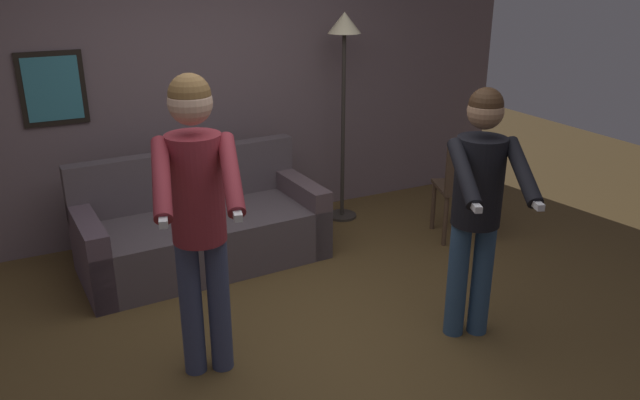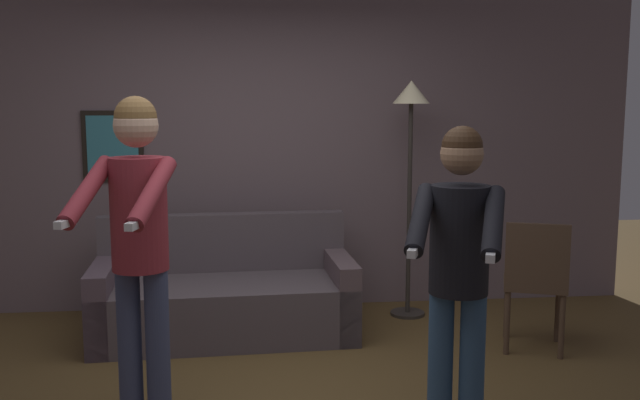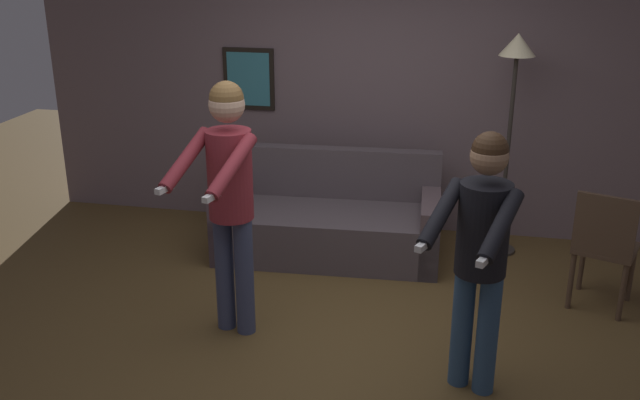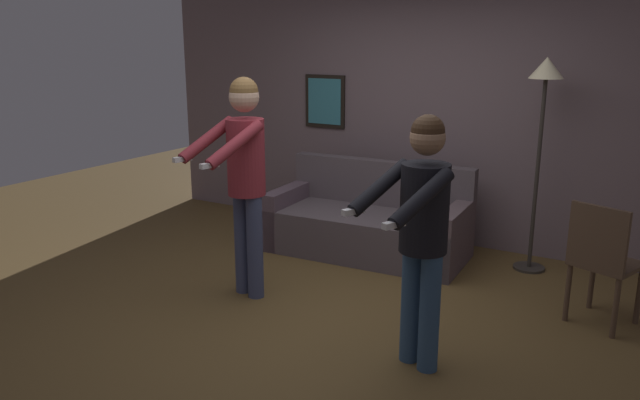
% 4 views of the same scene
% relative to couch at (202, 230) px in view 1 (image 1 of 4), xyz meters
% --- Properties ---
extents(ground_plane, '(12.00, 12.00, 0.00)m').
position_rel_couch_xyz_m(ground_plane, '(0.27, -1.41, -0.28)').
color(ground_plane, brown).
extents(back_wall_assembly, '(6.40, 0.09, 2.60)m').
position_rel_couch_xyz_m(back_wall_assembly, '(0.26, 0.76, 1.02)').
color(back_wall_assembly, '#6D5B60').
rests_on(back_wall_assembly, ground_plane).
extents(couch, '(1.94, 0.94, 0.87)m').
position_rel_couch_xyz_m(couch, '(0.00, 0.00, 0.00)').
color(couch, '#53484D').
rests_on(couch, ground_plane).
extents(torchiere_lamp, '(0.29, 0.29, 1.90)m').
position_rel_couch_xyz_m(torchiere_lamp, '(1.47, 0.34, 1.26)').
color(torchiere_lamp, '#332D28').
rests_on(torchiere_lamp, ground_plane).
extents(person_standing_left, '(0.54, 0.73, 1.77)m').
position_rel_couch_xyz_m(person_standing_left, '(-0.40, -1.44, 0.81)').
color(person_standing_left, '#3C4466').
rests_on(person_standing_left, ground_plane).
extents(person_standing_right, '(0.57, 0.69, 1.63)m').
position_rel_couch_xyz_m(person_standing_right, '(1.23, -1.81, 0.70)').
color(person_standing_right, '#2F4D71').
rests_on(person_standing_right, ground_plane).
extents(dining_chair_distant, '(0.54, 0.54, 0.93)m').
position_rel_couch_xyz_m(dining_chair_distant, '(2.15, -0.60, 0.25)').
color(dining_chair_distant, '#4C3828').
rests_on(dining_chair_distant, ground_plane).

